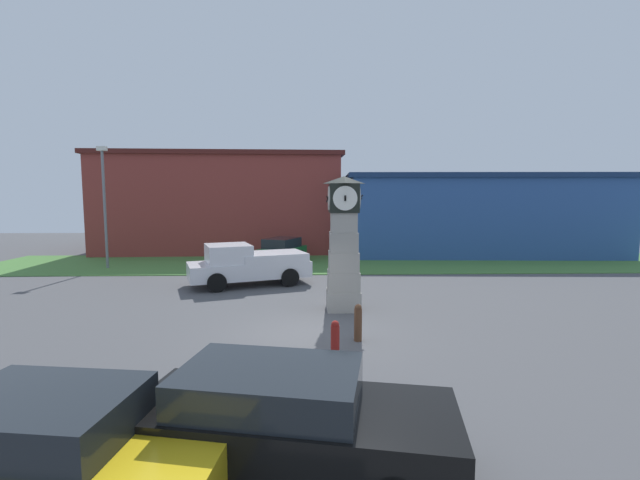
{
  "coord_description": "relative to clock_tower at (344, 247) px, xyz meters",
  "views": [
    {
      "loc": [
        0.09,
        -11.97,
        3.91
      ],
      "look_at": [
        0.53,
        3.06,
        2.4
      ],
      "focal_mm": 24.0,
      "sensor_mm": 36.0,
      "label": 1
    }
  ],
  "objects": [
    {
      "name": "street_lamp_near_road",
      "position": [
        -12.24,
        8.95,
        1.61
      ],
      "size": [
        0.5,
        0.24,
        6.62
      ],
      "color": "slate",
      "rests_on": "ground_plane"
    },
    {
      "name": "car_near_tower",
      "position": [
        -4.4,
        -9.42,
        -1.46
      ],
      "size": [
        4.33,
        2.37,
        1.45
      ],
      "color": "gold",
      "rests_on": "ground_plane"
    },
    {
      "name": "car_far_lot",
      "position": [
        -2.87,
        10.7,
        -1.45
      ],
      "size": [
        3.24,
        4.41,
        1.47
      ],
      "color": "#19602D",
      "rests_on": "ground_plane"
    },
    {
      "name": "clock_tower",
      "position": [
        0.0,
        0.0,
        0.0
      ],
      "size": [
        1.28,
        1.32,
        4.62
      ],
      "color": "#9E998F",
      "rests_on": "ground_plane"
    },
    {
      "name": "bollard_near_tower",
      "position": [
        -0.57,
        -4.4,
        -1.75
      ],
      "size": [
        0.22,
        0.22,
        0.89
      ],
      "color": "maroon",
      "rests_on": "ground_plane"
    },
    {
      "name": "storefront_low_left",
      "position": [
        10.52,
        16.89,
        0.51
      ],
      "size": [
        18.48,
        12.92,
        5.41
      ],
      "color": "#2D5193",
      "rests_on": "ground_plane"
    },
    {
      "name": "warehouse_blue_far",
      "position": [
        -7.47,
        19.29,
        1.29
      ],
      "size": [
        17.39,
        12.79,
        6.96
      ],
      "color": "maroon",
      "rests_on": "ground_plane"
    },
    {
      "name": "bollard_mid_row",
      "position": [
        0.12,
        -3.31,
        -1.68
      ],
      "size": [
        0.22,
        0.22,
        1.02
      ],
      "color": "brown",
      "rests_on": "ground_plane"
    },
    {
      "name": "ground_plane",
      "position": [
        -1.34,
        -2.64,
        -2.2
      ],
      "size": [
        70.83,
        70.83,
        0.0
      ],
      "primitive_type": "plane",
      "color": "#4C4C4F"
    },
    {
      "name": "pickup_truck",
      "position": [
        -3.88,
        4.32,
        -1.27
      ],
      "size": [
        5.64,
        3.72,
        1.85
      ],
      "color": "silver",
      "rests_on": "ground_plane"
    },
    {
      "name": "grass_verge_far",
      "position": [
        1.46,
        10.34,
        -2.18
      ],
      "size": [
        42.5,
        7.46,
        0.04
      ],
      "primitive_type": "cube",
      "color": "#477A38",
      "rests_on": "ground_plane"
    },
    {
      "name": "car_by_building",
      "position": [
        -1.54,
        -8.8,
        -1.43
      ],
      "size": [
        4.87,
        2.69,
        1.5
      ],
      "color": "black",
      "rests_on": "ground_plane"
    }
  ]
}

